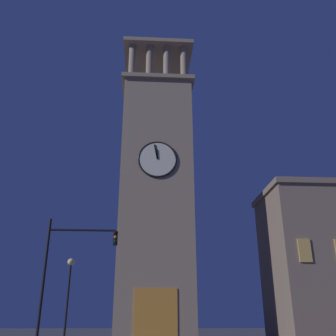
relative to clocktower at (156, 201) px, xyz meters
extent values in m
cube|color=gray|center=(0.00, -0.02, -0.69)|extent=(6.18, 7.98, 22.60)
cube|color=gray|center=(0.00, -0.02, 10.81)|extent=(6.78, 8.58, 0.40)
cylinder|color=gray|center=(-2.49, 3.37, 12.87)|extent=(0.70, 0.70, 3.71)
cylinder|color=gray|center=(-0.83, 3.37, 12.87)|extent=(0.70, 0.70, 3.71)
cylinder|color=gray|center=(0.83, 3.37, 12.87)|extent=(0.70, 0.70, 3.71)
cylinder|color=gray|center=(2.49, 3.37, 12.87)|extent=(0.70, 0.70, 3.71)
cylinder|color=gray|center=(-2.49, -3.41, 12.87)|extent=(0.70, 0.70, 3.71)
cylinder|color=gray|center=(-0.83, -3.41, 12.87)|extent=(0.70, 0.70, 3.71)
cylinder|color=gray|center=(0.83, -3.41, 12.87)|extent=(0.70, 0.70, 3.71)
cylinder|color=gray|center=(2.49, -3.41, 12.87)|extent=(0.70, 0.70, 3.71)
cube|color=gray|center=(0.00, -0.02, 14.92)|extent=(6.78, 8.58, 0.40)
cylinder|color=black|center=(0.00, -0.02, 16.84)|extent=(0.12, 0.12, 3.43)
cylinder|color=silver|center=(0.00, 4.03, 2.44)|extent=(3.16, 0.12, 3.16)
torus|color=black|center=(0.00, 4.05, 2.44)|extent=(3.32, 0.16, 3.32)
cube|color=black|center=(0.03, 4.13, 2.87)|extent=(0.18, 0.06, 0.87)
cube|color=black|center=(0.13, 4.13, 3.10)|extent=(0.37, 0.06, 1.34)
cube|color=orange|center=(0.00, 3.92, -9.98)|extent=(3.20, 0.24, 4.00)
cube|color=#E0B259|center=(-11.55, 4.45, -5.16)|extent=(1.00, 0.12, 1.80)
cylinder|color=black|center=(6.12, 12.78, -8.53)|extent=(0.16, 0.16, 6.91)
cylinder|color=black|center=(4.32, 12.78, -5.68)|extent=(3.61, 0.12, 0.12)
cube|color=black|center=(2.51, 12.78, -6.10)|extent=(0.22, 0.30, 0.75)
sphere|color=#360505|center=(2.51, 12.96, -5.83)|extent=(0.16, 0.16, 0.16)
sphere|color=orange|center=(2.51, 12.96, -6.08)|extent=(0.16, 0.16, 0.16)
sphere|color=#063316|center=(2.51, 12.96, -6.33)|extent=(0.16, 0.16, 0.16)
cylinder|color=black|center=(5.56, 8.63, -9.50)|extent=(0.14, 0.14, 4.96)
sphere|color=#F9DB8C|center=(5.56, 8.63, -6.80)|extent=(0.44, 0.44, 0.44)
camera|label=1|loc=(0.93, 33.73, -10.39)|focal=40.94mm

